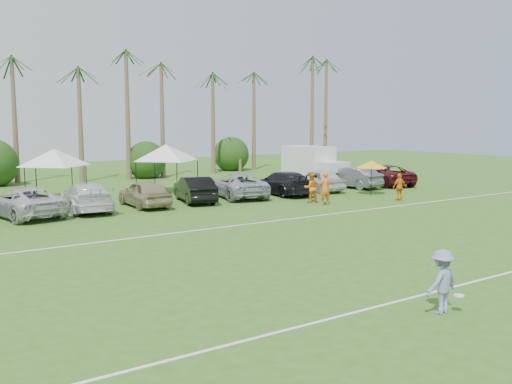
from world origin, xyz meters
TOP-DOWN VIEW (x-y plane):
  - ground at (0.00, 0.00)m, footprint 120.00×120.00m
  - field_lines at (0.00, 8.00)m, footprint 80.00×12.10m
  - palm_tree_4 at (-4.00, 38.00)m, footprint 2.40×2.40m
  - palm_tree_5 at (0.00, 38.00)m, footprint 2.40×2.40m
  - palm_tree_6 at (4.00, 38.00)m, footprint 2.40×2.40m
  - palm_tree_7 at (8.00, 38.00)m, footprint 2.40×2.40m
  - palm_tree_8 at (13.00, 38.00)m, footprint 2.40×2.40m
  - palm_tree_9 at (18.00, 38.00)m, footprint 2.40×2.40m
  - palm_tree_10 at (23.00, 38.00)m, footprint 2.40×2.40m
  - palm_tree_11 at (27.00, 38.00)m, footprint 2.40×2.40m
  - bush_tree_2 at (6.00, 39.00)m, footprint 4.00×4.00m
  - bush_tree_3 at (16.00, 39.00)m, footprint 4.00×4.00m
  - sideline_player_a at (8.18, 16.70)m, footprint 0.74×0.52m
  - sideline_player_b at (8.15, 17.90)m, footprint 1.06×0.96m
  - sideline_player_c at (13.07, 15.41)m, footprint 1.03×0.53m
  - box_truck at (14.79, 25.53)m, footprint 2.27×5.67m
  - canopy_tent_left at (-4.11, 27.93)m, footprint 4.53×4.53m
  - canopy_tent_right at (3.02, 27.00)m, footprint 4.75×4.75m
  - market_umbrella at (13.61, 18.32)m, footprint 2.04×2.04m
  - frisbee_player at (-1.84, 0.74)m, footprint 1.09×0.71m
  - parked_car_2 at (-7.26, 22.11)m, footprint 3.49×5.93m
  - parked_car_3 at (-4.01, 22.25)m, footprint 2.76×5.55m
  - parked_car_4 at (-0.76, 21.95)m, footprint 1.96×4.60m
  - parked_car_5 at (2.49, 22.00)m, footprint 2.71×4.96m
  - parked_car_6 at (5.74, 22.29)m, footprint 3.72×6.00m
  - parked_car_7 at (8.99, 21.81)m, footprint 2.70×5.53m
  - parked_car_8 at (12.24, 21.99)m, footprint 2.32×4.72m
  - parked_car_9 at (15.49, 22.09)m, footprint 2.05×4.83m
  - parked_car_10 at (18.74, 22.04)m, footprint 3.76×6.01m

SIDE VIEW (x-z plane):
  - ground at x=0.00m, z-range 0.00..0.00m
  - field_lines at x=0.00m, z-range 0.00..0.01m
  - parked_car_2 at x=-7.26m, z-range 0.00..1.55m
  - parked_car_3 at x=-4.01m, z-range 0.00..1.55m
  - parked_car_4 at x=-0.76m, z-range 0.00..1.55m
  - parked_car_5 at x=2.49m, z-range 0.00..1.55m
  - parked_car_6 at x=5.74m, z-range 0.00..1.55m
  - parked_car_7 at x=8.99m, z-range 0.00..1.55m
  - parked_car_8 at x=12.24m, z-range 0.00..1.55m
  - parked_car_9 at x=15.49m, z-range 0.00..1.55m
  - parked_car_10 at x=18.74m, z-range 0.00..1.55m
  - frisbee_player at x=-1.84m, z-range 0.00..1.65m
  - sideline_player_c at x=13.07m, z-range 0.00..1.69m
  - sideline_player_b at x=8.15m, z-range 0.00..1.78m
  - sideline_player_a at x=8.18m, z-range 0.00..1.95m
  - box_truck at x=14.79m, z-range 0.10..3.01m
  - bush_tree_2 at x=6.00m, z-range -0.20..3.80m
  - bush_tree_3 at x=16.00m, z-range -0.20..3.80m
  - market_umbrella at x=13.61m, z-range 0.90..3.18m
  - canopy_tent_left at x=-4.11m, z-range 1.31..4.98m
  - canopy_tent_right at x=3.02m, z-range 1.37..5.22m
  - palm_tree_4 at x=-4.00m, z-range 3.03..11.93m
  - palm_tree_8 at x=13.00m, z-range 3.03..11.93m
  - palm_tree_5 at x=0.00m, z-range 3.40..13.30m
  - palm_tree_9 at x=18.00m, z-range 3.40..13.30m
  - palm_tree_6 at x=4.00m, z-range 3.76..14.66m
  - palm_tree_10 at x=23.00m, z-range 3.76..14.66m
  - palm_tree_7 at x=8.00m, z-range 4.11..16.01m
  - palm_tree_11 at x=27.00m, z-range 4.11..16.01m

